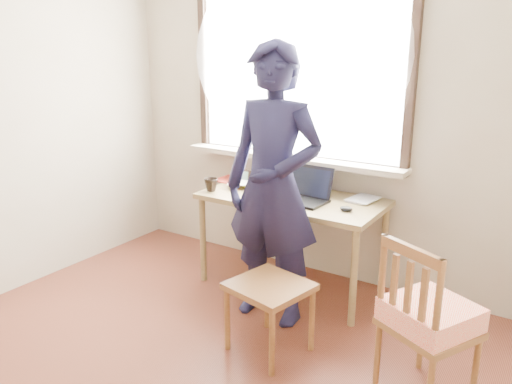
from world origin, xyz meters
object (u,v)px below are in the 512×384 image
Objects in this scene: mug_white at (283,183)px; mug_dark at (211,185)px; laptop at (305,193)px; work_chair at (270,294)px; person at (273,186)px; desk at (292,206)px; side_chair at (428,317)px.

mug_dark is at bearing -141.14° from mug_white.
laptop is 0.33m from mug_white.
laptop is 3.47× the size of mug_dark.
work_chair is 0.28× the size of person.
desk is 0.73× the size of person.
work_chair is at bearing -69.25° from desk.
mug_white is at bearing 148.23° from laptop.
side_chair reaches higher than desk.
desk is at bearing 110.75° from work_chair.
laptop is at bearing 85.63° from person.
laptop is 0.20× the size of person.
desk is at bearing 148.25° from side_chair.
mug_white is 0.55m from mug_dark.
laptop is 2.94× the size of mug_white.
person is (0.10, -0.44, 0.27)m from desk.
laptop is at bearing 146.64° from side_chair.
work_chair is at bearing -63.39° from person.
work_chair is at bearing -175.37° from side_chair.
side_chair is (1.78, -0.54, -0.30)m from mug_dark.
person is at bearing -76.93° from desk.
mug_dark is 1.88m from side_chair.
person is (0.69, -0.24, 0.15)m from mug_dark.
desk is at bearing 100.82° from person.
side_chair reaches higher than mug_white.
side_chair is at bearing 4.63° from work_chair.
laptop is at bearing -31.77° from mug_white.
desk is 2.66× the size of work_chair.
desk is at bearing -41.27° from mug_white.
side_chair is (1.07, -0.71, -0.31)m from laptop.
mug_white is at bearing 146.96° from side_chair.
laptop is at bearing 13.44° from mug_dark.
laptop is 0.43m from person.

